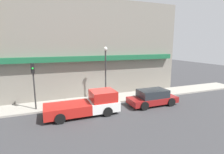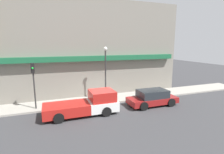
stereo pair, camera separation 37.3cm
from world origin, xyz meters
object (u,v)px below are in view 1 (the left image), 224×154
parked_car (152,97)px  pickup_truck (87,105)px  fire_hydrant (115,96)px  street_lamp (106,67)px  traffic_light (33,78)px

parked_car → pickup_truck: bearing=178.1°
fire_hydrant → street_lamp: bearing=167.6°
pickup_truck → traffic_light: 4.88m
parked_car → street_lamp: bearing=144.0°
pickup_truck → fire_hydrant: 4.08m
fire_hydrant → traffic_light: 7.60m
fire_hydrant → street_lamp: size_ratio=0.12×
parked_car → traffic_light: size_ratio=1.17×
pickup_truck → traffic_light: size_ratio=1.48×
street_lamp → parked_car: bearing=-34.1°
pickup_truck → street_lamp: size_ratio=1.12×
pickup_truck → parked_car: 6.11m
fire_hydrant → traffic_light: size_ratio=0.16×
parked_car → traffic_light: (-9.98, 2.20, 2.10)m
pickup_truck → parked_car: pickup_truck is taller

